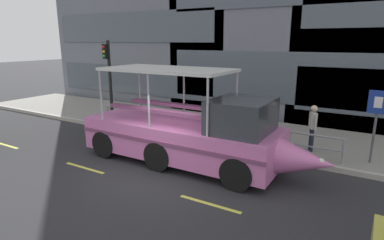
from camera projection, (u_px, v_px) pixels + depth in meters
The scene contains 9 objects.
ground_plane at pixel (158, 173), 10.33m from camera, with size 120.00×120.00×0.00m, color #2B2B2D.
sidewalk at pixel (229, 130), 14.98m from camera, with size 32.00×4.80×0.18m, color gray.
curb_edge at pixel (203, 145), 12.90m from camera, with size 32.00×0.18×0.18m, color #B2ADA3.
lane_centreline at pixel (139, 184), 9.56m from camera, with size 25.80×0.12×0.01m.
curb_guardrail at pixel (202, 125), 13.16m from camera, with size 10.88×0.09×0.90m.
traffic_light_pole at pixel (109, 72), 16.07m from camera, with size 0.24×0.46×4.05m.
parking_sign at pixel (377, 115), 10.31m from camera, with size 0.60×0.12×2.48m.
duck_tour_boat at pixel (193, 134), 10.89m from camera, with size 8.74×2.52×3.29m.
pedestrian_near_bow at pixel (313, 124), 11.67m from camera, with size 0.33×0.45×1.74m.
Camera 1 is at (5.87, -7.68, 4.20)m, focal length 29.58 mm.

